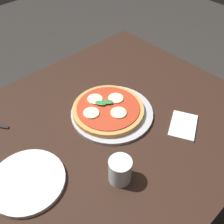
# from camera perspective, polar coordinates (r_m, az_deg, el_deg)

# --- Properties ---
(ground_plane) EXTENTS (6.00, 6.00, 0.00)m
(ground_plane) POSITION_cam_1_polar(r_m,az_deg,el_deg) (1.60, -1.41, -21.34)
(ground_plane) COLOR #2D2B28
(dining_table) EXTENTS (1.15, 0.92, 0.74)m
(dining_table) POSITION_cam_1_polar(r_m,az_deg,el_deg) (1.06, -1.99, -7.37)
(dining_table) COLOR black
(dining_table) RESTS_ON ground_plane
(serving_tray) EXTENTS (0.31, 0.31, 0.01)m
(serving_tray) POSITION_cam_1_polar(r_m,az_deg,el_deg) (1.02, 0.00, -0.16)
(serving_tray) COLOR #B2B2B7
(serving_tray) RESTS_ON dining_table
(pizza) EXTENTS (0.27, 0.27, 0.03)m
(pizza) POSITION_cam_1_polar(r_m,az_deg,el_deg) (1.01, -0.84, 0.63)
(pizza) COLOR tan
(pizza) RESTS_ON serving_tray
(plate_white) EXTENTS (0.23, 0.23, 0.01)m
(plate_white) POSITION_cam_1_polar(r_m,az_deg,el_deg) (0.88, -17.42, -13.72)
(plate_white) COLOR white
(plate_white) RESTS_ON dining_table
(napkin) EXTENTS (0.16, 0.14, 0.01)m
(napkin) POSITION_cam_1_polar(r_m,az_deg,el_deg) (1.01, 14.79, -2.77)
(napkin) COLOR white
(napkin) RESTS_ON dining_table
(glass_cup) EXTENTS (0.07, 0.07, 0.09)m
(glass_cup) POSITION_cam_1_polar(r_m,az_deg,el_deg) (0.82, 1.71, -12.20)
(glass_cup) COLOR silver
(glass_cup) RESTS_ON dining_table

